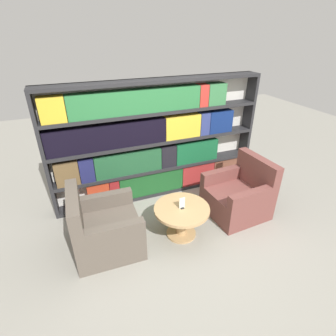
# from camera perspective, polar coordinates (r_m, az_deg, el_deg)

# --- Properties ---
(ground_plane) EXTENTS (14.00, 14.00, 0.00)m
(ground_plane) POSITION_cam_1_polar(r_m,az_deg,el_deg) (3.74, 5.84, -16.13)
(ground_plane) COLOR gray
(bookshelf) EXTENTS (3.48, 0.30, 1.95)m
(bookshelf) POSITION_cam_1_polar(r_m,az_deg,el_deg) (4.29, -3.06, 5.50)
(bookshelf) COLOR silver
(bookshelf) RESTS_ON ground_plane
(armchair_left) EXTENTS (0.86, 0.84, 0.90)m
(armchair_left) POSITION_cam_1_polar(r_m,az_deg,el_deg) (3.58, -13.82, -12.88)
(armchair_left) COLOR brown
(armchair_left) RESTS_ON ground_plane
(armchair_right) EXTENTS (0.88, 0.86, 0.90)m
(armchair_right) POSITION_cam_1_polar(r_m,az_deg,el_deg) (4.23, 15.12, -5.84)
(armchair_right) COLOR brown
(armchair_right) RESTS_ON ground_plane
(coffee_table) EXTENTS (0.76, 0.76, 0.46)m
(coffee_table) POSITION_cam_1_polar(r_m,az_deg,el_deg) (3.66, 2.98, -10.30)
(coffee_table) COLOR tan
(coffee_table) RESTS_ON ground_plane
(table_sign) EXTENTS (0.08, 0.06, 0.16)m
(table_sign) POSITION_cam_1_polar(r_m,az_deg,el_deg) (3.54, 3.06, -7.76)
(table_sign) COLOR black
(table_sign) RESTS_ON coffee_table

